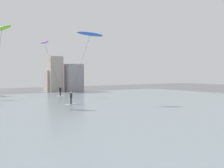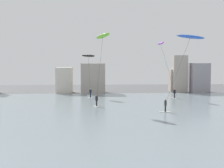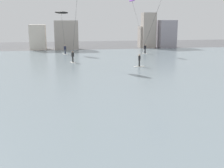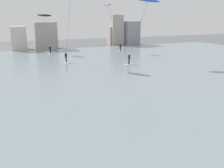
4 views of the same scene
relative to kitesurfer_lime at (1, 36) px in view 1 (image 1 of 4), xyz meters
name	(u,v)px [view 1 (image 1 of 4)]	position (x,y,z in m)	size (l,w,h in m)	color
water_bay	(19,112)	(-0.10, -7.21, -8.65)	(84.00, 52.00, 0.10)	gray
kitesurfer_lime	(1,36)	(0.00, 0.00, 0.00)	(2.39, 3.67, 10.05)	silver
kitesurfer_blue	(89,39)	(10.48, -3.57, -0.01)	(5.55, 2.97, 9.77)	silver
kitesurfer_purple	(47,49)	(10.83, 11.60, -0.46)	(3.14, 4.07, 9.67)	silver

